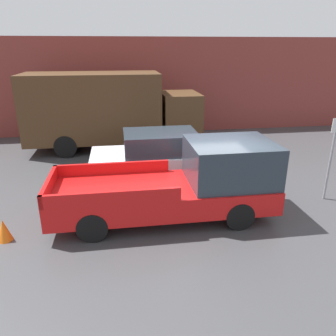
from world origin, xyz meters
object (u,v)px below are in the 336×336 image
at_px(car, 158,155).
at_px(traffic_cone, 4,230).
at_px(parking_sign, 332,153).
at_px(delivery_truck, 108,109).
at_px(pickup_truck, 186,183).

bearing_deg(car, traffic_cone, -140.14).
bearing_deg(parking_sign, delivery_truck, 135.28).
xyz_separation_m(pickup_truck, car, (-0.41, 2.78, -0.10)).
height_order(pickup_truck, car, pickup_truck).
bearing_deg(traffic_cone, delivery_truck, 72.16).
bearing_deg(car, parking_sign, -27.37).
xyz_separation_m(car, parking_sign, (4.72, -2.44, 0.60)).
distance_m(pickup_truck, parking_sign, 4.36).
relative_size(car, parking_sign, 1.73).
height_order(delivery_truck, traffic_cone, delivery_truck).
relative_size(delivery_truck, parking_sign, 2.93).
distance_m(delivery_truck, traffic_cone, 7.82).
distance_m(car, parking_sign, 5.35).
height_order(pickup_truck, parking_sign, parking_sign).
bearing_deg(delivery_truck, traffic_cone, -107.84).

